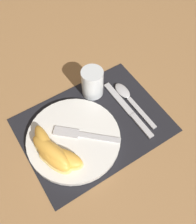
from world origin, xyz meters
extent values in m
plane|color=#A37547|center=(0.00, 0.00, 0.00)|extent=(3.00, 3.00, 0.00)
cube|color=black|center=(0.00, 0.00, 0.00)|extent=(0.41, 0.31, 0.00)
cylinder|color=white|center=(-0.07, -0.01, 0.01)|extent=(0.26, 0.26, 0.02)
cylinder|color=silver|center=(0.06, 0.10, 0.05)|extent=(0.07, 0.07, 0.09)
cylinder|color=#F9AD19|center=(0.06, 0.10, 0.02)|extent=(0.05, 0.05, 0.04)
cube|color=#BCBCC1|center=(0.12, -0.08, 0.01)|extent=(0.02, 0.09, 0.01)
cube|color=#BCBCC1|center=(0.11, 0.03, 0.01)|extent=(0.02, 0.14, 0.01)
cube|color=#BCBCC1|center=(0.14, -0.04, 0.01)|extent=(0.02, 0.13, 0.01)
ellipsoid|color=#BCBCC1|center=(0.14, 0.05, 0.01)|extent=(0.03, 0.07, 0.01)
cube|color=#BCBCC1|center=(-0.01, -0.05, 0.02)|extent=(0.10, 0.09, 0.00)
cube|color=#BCBCC1|center=(-0.08, 0.01, 0.02)|extent=(0.07, 0.07, 0.00)
ellipsoid|color=#F4DB84|center=(-0.15, 0.00, 0.02)|extent=(0.05, 0.13, 0.01)
ellipsoid|color=#F9B242|center=(-0.15, 0.00, 0.04)|extent=(0.05, 0.13, 0.04)
ellipsoid|color=#F4DB84|center=(-0.15, -0.03, 0.02)|extent=(0.08, 0.14, 0.01)
ellipsoid|color=#F9B242|center=(-0.15, -0.03, 0.04)|extent=(0.08, 0.14, 0.05)
ellipsoid|color=#F4DB84|center=(-0.14, -0.04, 0.02)|extent=(0.08, 0.13, 0.01)
ellipsoid|color=#F9B242|center=(-0.14, -0.04, 0.04)|extent=(0.08, 0.13, 0.04)
ellipsoid|color=#F4DB84|center=(-0.13, -0.05, 0.02)|extent=(0.12, 0.13, 0.01)
ellipsoid|color=#F9B242|center=(-0.13, -0.05, 0.04)|extent=(0.11, 0.12, 0.03)
camera|label=1|loc=(-0.19, -0.32, 0.67)|focal=42.00mm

